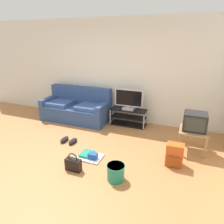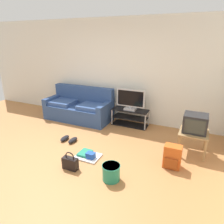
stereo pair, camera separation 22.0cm
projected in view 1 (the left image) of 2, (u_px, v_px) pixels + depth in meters
name	position (u px, v px, depth m)	size (l,w,h in m)	color
ground_plane	(63.00, 161.00, 3.83)	(9.00, 9.80, 0.02)	#B27542
wall_back	(111.00, 71.00, 5.51)	(9.00, 0.10, 2.70)	silver
couch	(77.00, 108.00, 5.70)	(1.86, 0.83, 0.90)	navy
tv_stand	(128.00, 117.00, 5.37)	(0.94, 0.39, 0.44)	black
flat_tv	(129.00, 100.00, 5.19)	(0.74, 0.22, 0.54)	#B2B2B7
side_table	(193.00, 133.00, 4.05)	(0.54, 0.54, 0.46)	#9E7A4C
crt_tv	(195.00, 121.00, 3.98)	(0.44, 0.39, 0.35)	#232326
backpack	(175.00, 155.00, 3.63)	(0.30, 0.27, 0.42)	#CC561E
handbag	(73.00, 164.00, 3.51)	(0.28, 0.12, 0.34)	black
cleaning_bucket	(116.00, 172.00, 3.27)	(0.30, 0.30, 0.27)	#238466
sneakers_pair	(69.00, 140.00, 4.50)	(0.36, 0.29, 0.09)	black
floor_tray	(90.00, 156.00, 3.90)	(0.46, 0.36, 0.14)	silver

